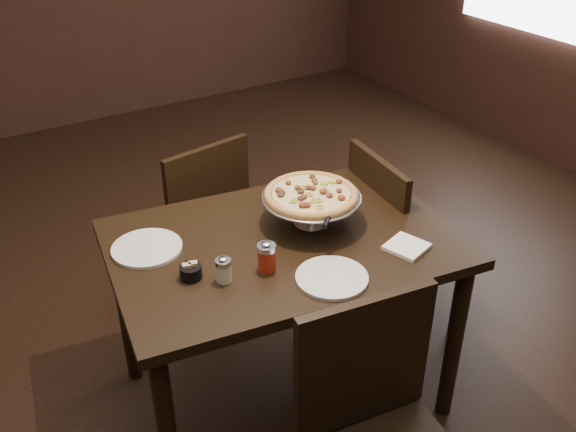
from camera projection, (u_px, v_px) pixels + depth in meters
room at (269, 84)px, 2.21m from camera, size 6.04×7.04×2.84m
dining_table at (284, 262)px, 2.50m from camera, size 1.42×1.05×0.82m
pizza_stand at (311, 195)px, 2.47m from camera, size 0.39×0.39×0.16m
parmesan_shaker at (224, 270)px, 2.20m from camera, size 0.06×0.06×0.10m
pepper_flake_shaker at (267, 257)px, 2.25m from camera, size 0.07×0.07×0.12m
packet_caddy at (191, 271)px, 2.22m from camera, size 0.08×0.08×0.06m
napkin_stack at (407, 247)px, 2.39m from camera, size 0.17×0.17×0.01m
plate_left at (147, 248)px, 2.38m from camera, size 0.26×0.26×0.01m
plate_near at (332, 278)px, 2.22m from camera, size 0.25×0.25×0.01m
serving_spatula at (328, 219)px, 2.33m from camera, size 0.17×0.17×0.02m
chair_far at (197, 220)px, 3.14m from camera, size 0.51×0.51×0.95m
chair_side at (396, 239)px, 2.98m from camera, size 0.50×0.50×0.96m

